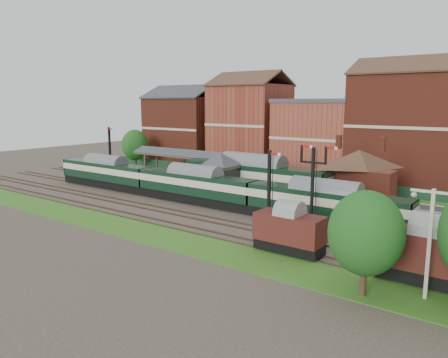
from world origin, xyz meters
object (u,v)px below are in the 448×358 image
Objects in this scene: semaphore_bracket at (313,184)px; platform_railcar at (253,177)px; dmu_train at (195,185)px; goods_van_a at (289,230)px; signal_box at (221,175)px.

platform_railcar is at bearing 143.95° from semaphore_bracket.
dmu_train reaches higher than goods_van_a.
semaphore_bracket is 15.41m from platform_railcar.
platform_railcar is at bearing 131.01° from goods_van_a.
dmu_train is (-1.41, -3.25, -0.93)m from signal_box.
semaphore_bracket is at bearing -8.64° from dmu_train.
dmu_train is (-16.45, 2.50, -2.37)m from semaphore_bracket.
signal_box is 16.16m from semaphore_bracket.
signal_box is at bearing 66.50° from dmu_train.
goods_van_a is (13.48, -15.50, -0.79)m from platform_railcar.
signal_box reaches higher than dmu_train.
platform_railcar is (2.67, 3.25, -0.48)m from signal_box.
goods_van_a is (1.11, -6.50, -2.70)m from semaphore_bracket.
platform_railcar is 20.56m from goods_van_a.
semaphore_bracket is at bearing -36.05° from platform_railcar.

